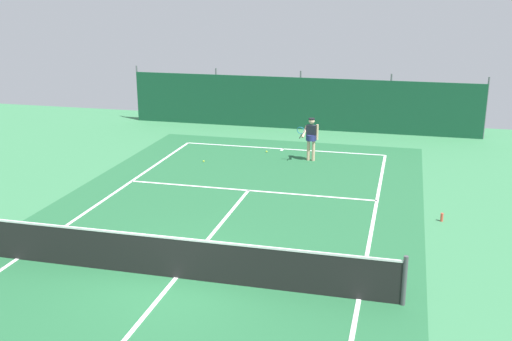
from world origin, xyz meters
name	(u,v)px	position (x,y,z in m)	size (l,w,h in m)	color
ground_plane	(176,278)	(0.00, 0.00, 0.00)	(36.00, 36.00, 0.00)	#387A4C
court_surface	(176,278)	(0.00, 0.00, 0.00)	(11.02, 26.60, 0.01)	#236038
tennis_net	(176,257)	(0.00, 0.00, 0.51)	(10.12, 0.10, 1.10)	black
back_fence	(302,113)	(0.00, 16.22, 0.67)	(16.30, 0.98, 2.70)	#14472D
tennis_player	(311,136)	(1.37, 10.48, 0.96)	(0.77, 0.71, 1.64)	#D8AD8C
tennis_ball_near_player	(267,152)	(-0.52, 11.24, 0.03)	(0.07, 0.07, 0.07)	#CCDB33
tennis_ball_midcourt	(204,161)	(-2.52, 9.29, 0.03)	(0.07, 0.07, 0.07)	#CCDB33
parked_car	(251,98)	(-3.11, 18.61, 0.84)	(2.35, 4.36, 1.68)	silver
water_bottle	(442,217)	(5.98, 5.13, 0.12)	(0.08, 0.08, 0.24)	#D84C38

